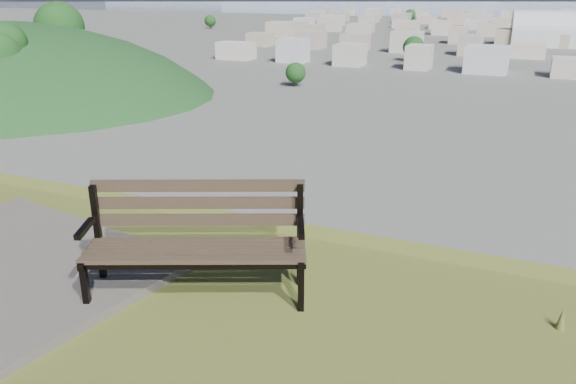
% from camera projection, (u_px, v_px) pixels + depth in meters
% --- Properties ---
extents(park_bench, '(1.93, 1.28, 0.97)m').
position_uv_depth(park_bench, '(197.00, 235.00, 4.80)').
color(park_bench, '#443827').
rests_on(park_bench, hilltop_mesa).
extents(arena, '(53.33, 26.35, 21.78)m').
position_uv_depth(arena, '(569.00, 36.00, 265.99)').
color(arena, silver).
rests_on(arena, ground).
extents(city_blocks, '(395.00, 361.00, 7.00)m').
position_uv_depth(city_blocks, '(533.00, 26.00, 350.52)').
color(city_blocks, '#BEB3A7').
rests_on(city_blocks, ground).
extents(city_trees, '(406.52, 387.20, 9.98)m').
position_uv_depth(city_trees, '(477.00, 31.00, 294.62)').
color(city_trees, '#322519').
rests_on(city_trees, ground).
extents(bay_water, '(2400.00, 700.00, 0.12)m').
position_uv_depth(bay_water, '(537.00, 6.00, 788.17)').
color(bay_water, '#849BA9').
rests_on(bay_water, ground).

